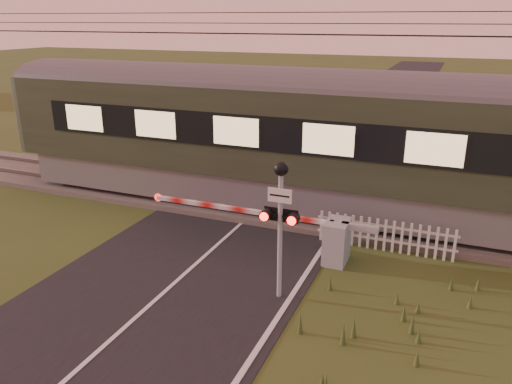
% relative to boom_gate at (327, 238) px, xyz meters
% --- Properties ---
extents(ground, '(160.00, 160.00, 0.00)m').
position_rel_boom_gate_xyz_m(ground, '(-2.99, -3.48, -0.63)').
color(ground, '#36451A').
rests_on(ground, ground).
extents(road, '(6.00, 140.00, 0.03)m').
position_rel_boom_gate_xyz_m(road, '(-2.97, -3.71, -0.62)').
color(road, black).
rests_on(road, ground).
extents(track_bed, '(140.00, 3.40, 0.39)m').
position_rel_boom_gate_xyz_m(track_bed, '(-2.99, 3.02, -0.56)').
color(track_bed, '#47423D').
rests_on(track_bed, ground).
extents(overhead_wires, '(120.00, 0.62, 0.62)m').
position_rel_boom_gate_xyz_m(overhead_wires, '(-2.99, 3.02, 5.10)').
color(overhead_wires, black).
rests_on(overhead_wires, ground).
extents(boom_gate, '(6.42, 0.87, 1.15)m').
position_rel_boom_gate_xyz_m(boom_gate, '(0.00, 0.00, 0.00)').
color(boom_gate, gray).
rests_on(boom_gate, ground).
extents(crossing_signal, '(0.80, 0.34, 3.16)m').
position_rel_boom_gate_xyz_m(crossing_signal, '(-0.51, -2.18, 1.55)').
color(crossing_signal, gray).
rests_on(crossing_signal, ground).
extents(picket_fence, '(3.72, 0.07, 0.89)m').
position_rel_boom_gate_xyz_m(picket_fence, '(1.32, 1.12, -0.18)').
color(picket_fence, silver).
rests_on(picket_fence, ground).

